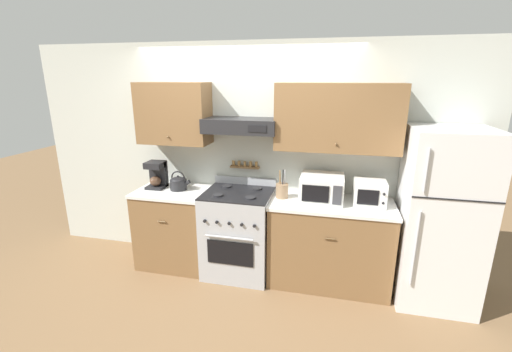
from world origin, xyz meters
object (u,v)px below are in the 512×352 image
tea_kettle (179,183)px  toaster_oven (369,193)px  refrigerator (440,218)px  microwave (322,188)px  utensil_crock (282,190)px  coffee_maker (157,175)px  stove_range (239,232)px

tea_kettle → toaster_oven: 2.09m
refrigerator → microwave: size_ratio=3.93×
tea_kettle → utensil_crock: utensil_crock is taller
microwave → refrigerator: bearing=-4.6°
tea_kettle → coffee_maker: (-0.28, 0.02, 0.07)m
refrigerator → coffee_maker: bearing=178.1°
stove_range → coffee_maker: coffee_maker is taller
stove_range → refrigerator: refrigerator is taller
microwave → utensil_crock: (-0.42, -0.02, -0.05)m
stove_range → utensil_crock: bearing=6.1°
refrigerator → utensil_crock: size_ratio=5.61×
coffee_maker → microwave: coffee_maker is taller
stove_range → tea_kettle: tea_kettle is taller
coffee_maker → toaster_oven: 2.37m
tea_kettle → microwave: size_ratio=0.56×
refrigerator → toaster_oven: bearing=173.7°
stove_range → utensil_crock: utensil_crock is taller
coffee_maker → microwave: bearing=-0.2°
stove_range → toaster_oven: 1.48m
tea_kettle → coffee_maker: 0.29m
toaster_oven → microwave: bearing=177.6°
coffee_maker → utensil_crock: bearing=-1.0°
coffee_maker → stove_range: bearing=-4.3°
toaster_oven → tea_kettle: bearing=180.0°
utensil_crock → refrigerator: bearing=-2.7°
refrigerator → tea_kettle: (-2.75, 0.07, 0.14)m
tea_kettle → toaster_oven: (2.09, -0.00, 0.05)m
utensil_crock → toaster_oven: bearing=-0.1°
stove_range → tea_kettle: 0.89m
utensil_crock → microwave: bearing=2.5°
refrigerator → coffee_maker: 3.04m
tea_kettle → toaster_oven: bearing=-0.0°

